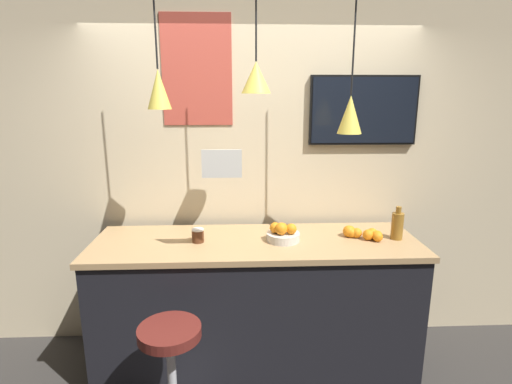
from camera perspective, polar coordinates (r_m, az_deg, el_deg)
The scene contains 13 objects.
back_wall at distance 3.17m, azimuth -0.39°, elevation 3.66°, with size 8.00×0.06×2.90m.
service_counter at distance 3.04m, azimuth 0.00°, elevation -15.81°, with size 2.29×0.73×1.01m.
bar_stool at distance 2.51m, azimuth -11.95°, elevation -23.89°, with size 0.44×0.44×0.77m.
fruit_bowl at distance 2.80m, azimuth 3.85°, elevation -5.95°, with size 0.23×0.23×0.14m.
orange_pile at distance 2.95m, azimuth 14.94°, elevation -5.73°, with size 0.26×0.21×0.08m.
juice_bottle at distance 2.99m, azimuth 19.54°, elevation -4.51°, with size 0.08×0.08×0.24m.
spread_jar at distance 2.81m, azimuth -8.30°, elevation -6.16°, with size 0.08×0.08×0.10m.
pendant_lamp_left at distance 2.68m, azimuth -13.74°, elevation 14.18°, with size 0.15×0.15×0.89m.
pendant_lamp_middle at distance 2.63m, azimuth 0.01°, elevation 16.12°, with size 0.19×0.19×0.79m.
pendant_lamp_right at distance 2.73m, azimuth 13.31°, elevation 10.88°, with size 0.16×0.16×1.05m.
mounted_tv at distance 3.21m, azimuth 15.13°, elevation 11.19°, with size 0.83×0.04×0.52m.
hanging_menu_board at distance 2.40m, azimuth -4.92°, elevation 4.05°, with size 0.24×0.01×0.17m.
wall_poster at distance 3.10m, azimuth -8.44°, elevation 16.83°, with size 0.52×0.01×0.80m.
Camera 1 is at (-0.12, -1.96, 2.00)m, focal length 28.00 mm.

